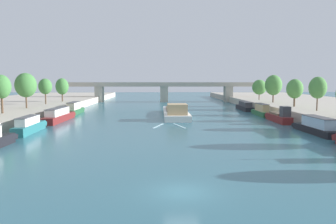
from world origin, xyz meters
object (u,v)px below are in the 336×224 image
at_px(tree_left_midway, 1,87).
at_px(tree_right_second, 273,85).
at_px(moored_boat_right_midway, 279,117).
at_px(moored_boat_right_downstream, 245,106).
at_px(moored_boat_left_near, 59,116).
at_px(tree_right_far, 259,87).
at_px(moored_boat_left_gap_after, 29,126).
at_px(tree_left_by_lamp, 26,85).
at_px(barge_midriver, 176,112).
at_px(tree_right_third, 318,88).
at_px(tree_left_distant, 45,87).
at_px(tree_left_end_of_row, 62,86).
at_px(moored_boat_right_near, 261,111).
at_px(moored_boat_right_lone, 317,126).
at_px(tree_right_end_of_row, 295,89).
at_px(moored_boat_left_downstream, 74,109).
at_px(bridge_far, 164,89).

bearing_deg(tree_left_midway, tree_right_second, 25.73).
relative_size(moored_boat_right_midway, moored_boat_right_downstream, 0.82).
relative_size(moored_boat_left_near, tree_right_far, 2.40).
height_order(moored_boat_left_gap_after, tree_left_by_lamp, tree_left_by_lamp).
distance_m(barge_midriver, tree_right_third, 28.57).
distance_m(tree_left_by_lamp, tree_right_second, 60.18).
bearing_deg(tree_left_midway, tree_left_distant, 90.78).
distance_m(tree_left_distant, tree_left_end_of_row, 10.42).
bearing_deg(tree_right_far, barge_midriver, -134.48).
relative_size(moored_boat_left_near, tree_right_third, 2.22).
bearing_deg(tree_right_third, moored_boat_right_near, 127.98).
height_order(moored_boat_right_lone, tree_left_end_of_row, tree_left_end_of_row).
height_order(moored_boat_right_near, tree_left_midway, tree_left_midway).
distance_m(moored_boat_left_gap_after, tree_right_end_of_row, 54.79).
height_order(tree_right_third, tree_right_far, tree_right_third).
xyz_separation_m(barge_midriver, moored_boat_left_gap_after, (-22.80, -21.90, 0.10)).
bearing_deg(moored_boat_left_gap_after, moored_boat_left_downstream, 90.86).
bearing_deg(moored_boat_left_downstream, tree_right_end_of_row, -4.89).
relative_size(tree_right_third, tree_right_end_of_row, 1.07).
xyz_separation_m(moored_boat_right_downstream, tree_right_second, (7.63, 0.57, 5.56)).
distance_m(tree_left_midway, tree_left_distant, 23.16).
distance_m(moored_boat_right_near, tree_left_midway, 52.12).
bearing_deg(tree_right_third, barge_midriver, 161.55).
xyz_separation_m(tree_right_third, bridge_far, (-28.48, 57.43, -1.74)).
relative_size(moored_boat_right_lone, tree_left_distant, 1.84).
xyz_separation_m(tree_left_end_of_row, tree_right_second, (56.88, -5.75, 0.42)).
bearing_deg(bridge_far, tree_left_end_of_row, -136.10).
xyz_separation_m(tree_left_end_of_row, bridge_far, (28.52, 27.44, -1.46)).
xyz_separation_m(tree_left_distant, tree_left_end_of_row, (1.06, 10.36, -0.17)).
bearing_deg(tree_left_by_lamp, moored_boat_right_near, 2.53).
relative_size(tree_left_midway, tree_right_end_of_row, 1.11).
height_order(tree_left_by_lamp, tree_right_second, tree_left_by_lamp).
distance_m(moored_boat_left_near, moored_boat_right_midway, 41.57).
distance_m(tree_left_by_lamp, bridge_far, 57.93).
relative_size(tree_right_second, bridge_far, 0.10).
distance_m(barge_midriver, tree_left_by_lamp, 31.91).
distance_m(moored_boat_left_gap_after, moored_boat_right_lone, 42.32).
height_order(tree_left_by_lamp, tree_left_end_of_row, tree_left_by_lamp).
bearing_deg(moored_boat_left_gap_after, tree_left_distant, 104.84).
relative_size(moored_boat_left_near, tree_left_midway, 2.13).
bearing_deg(moored_boat_right_near, tree_right_second, 62.39).
relative_size(barge_midriver, moored_boat_right_midway, 2.34).
xyz_separation_m(moored_boat_right_midway, tree_left_by_lamp, (-50.23, 8.97, 5.80)).
distance_m(barge_midriver, moored_boat_right_near, 18.97).
relative_size(moored_boat_left_downstream, moored_boat_right_near, 1.09).
bearing_deg(barge_midriver, moored_boat_left_near, -160.31).
relative_size(moored_boat_right_near, tree_right_second, 1.44).
relative_size(moored_boat_right_downstream, tree_left_distant, 2.05).
xyz_separation_m(moored_boat_right_lone, tree_left_by_lamp, (-50.83, 22.56, 5.71)).
bearing_deg(moored_boat_right_midway, tree_right_far, 78.82).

